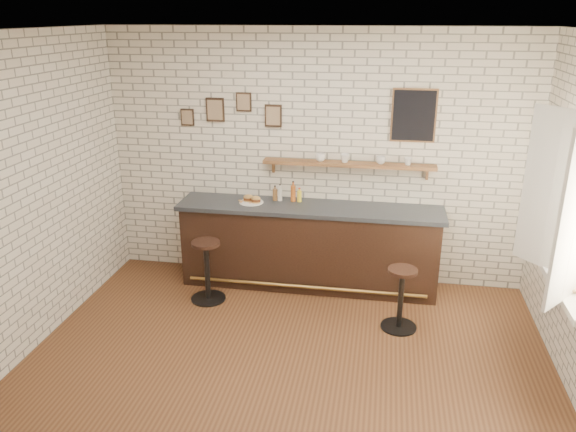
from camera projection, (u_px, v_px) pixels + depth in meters
The scene contains 21 objects.
ground at pixel (286, 365), 5.30m from camera, with size 5.00×5.00×0.00m, color brown.
bar_counter at pixel (309, 246), 6.70m from camera, with size 3.10×0.65×1.01m.
sandwich_plate at pixel (251, 202), 6.65m from camera, with size 0.28×0.28×0.01m, color white.
ciabatta_sandwich at pixel (252, 199), 6.63m from camera, with size 0.23×0.16×0.07m.
potato_chips at pixel (250, 201), 6.65m from camera, with size 0.25×0.18×0.00m.
bitters_bottle_brown at pixel (275, 194), 6.71m from camera, with size 0.06×0.06×0.18m.
bitters_bottle_white at pixel (280, 194), 6.70m from camera, with size 0.05×0.05×0.20m.
bitters_bottle_amber at pixel (293, 193), 6.67m from camera, with size 0.06×0.06×0.25m.
condiment_bottle_yellow at pixel (299, 196), 6.66m from camera, with size 0.05×0.05×0.17m.
bar_stool_left at pixel (207, 269), 6.38m from camera, with size 0.40×0.40×0.72m.
bar_stool_right at pixel (401, 297), 5.80m from camera, with size 0.38×0.38×0.68m.
wall_shelf at pixel (349, 164), 6.49m from camera, with size 2.00×0.18×0.18m.
shelf_cup_a at pixel (320, 157), 6.52m from camera, with size 0.12×0.12×0.09m, color white.
shelf_cup_b at pixel (345, 158), 6.47m from camera, with size 0.11×0.11×0.10m, color white.
shelf_cup_c at pixel (381, 160), 6.41m from camera, with size 0.11×0.11×0.09m, color white.
shelf_cup_d at pixel (408, 161), 6.36m from camera, with size 0.09×0.09×0.09m, color white.
back_wall_decor at pixel (336, 114), 6.40m from camera, with size 2.96×0.02×0.56m.
window_sill at pixel (563, 285), 4.88m from camera, with size 0.20×1.35×0.06m.
casement_window at pixel (572, 203), 4.63m from camera, with size 0.40×1.30×1.56m.
book_lower at pixel (564, 286), 4.78m from camera, with size 0.16×0.21×0.02m, color tan.
book_upper at pixel (565, 284), 4.77m from camera, with size 0.16×0.22×0.02m, color tan.
Camera 1 is at (0.80, -4.43, 3.13)m, focal length 35.00 mm.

